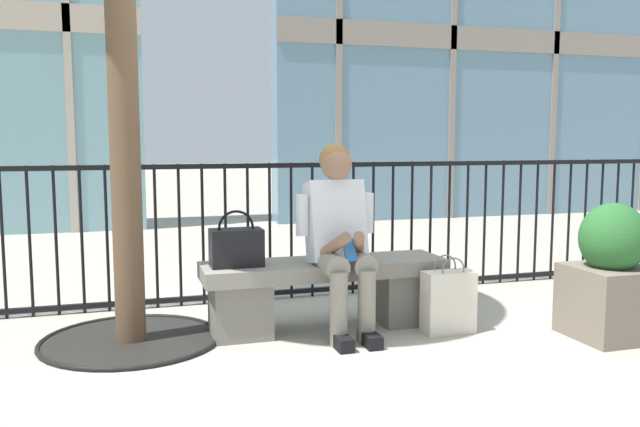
{
  "coord_description": "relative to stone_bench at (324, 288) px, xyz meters",
  "views": [
    {
      "loc": [
        -1.26,
        -4.01,
        1.24
      ],
      "look_at": [
        0.0,
        0.1,
        0.75
      ],
      "focal_mm": 36.66,
      "sensor_mm": 36.0,
      "label": 1
    }
  ],
  "objects": [
    {
      "name": "shopping_bag",
      "position": [
        0.73,
        -0.33,
        -0.07
      ],
      "size": [
        0.33,
        0.16,
        0.5
      ],
      "color": "beige",
      "rests_on": "ground"
    },
    {
      "name": "ground_plane",
      "position": [
        0.0,
        0.0,
        -0.27
      ],
      "size": [
        60.0,
        60.0,
        0.0
      ],
      "primitive_type": "plane",
      "color": "#A8A091"
    },
    {
      "name": "seated_person_with_phone",
      "position": [
        0.06,
        -0.13,
        0.38
      ],
      "size": [
        0.52,
        0.66,
        1.21
      ],
      "color": "gray",
      "rests_on": "ground"
    },
    {
      "name": "stone_bench",
      "position": [
        0.0,
        0.0,
        0.0
      ],
      "size": [
        1.6,
        0.44,
        0.45
      ],
      "color": "gray",
      "rests_on": "ground"
    },
    {
      "name": "plaza_railing",
      "position": [
        0.0,
        0.86,
        0.27
      ],
      "size": [
        7.52,
        0.04,
        1.06
      ],
      "color": "black",
      "rests_on": "ground"
    },
    {
      "name": "planter",
      "position": [
        1.65,
        -0.72,
        0.12
      ],
      "size": [
        0.48,
        0.48,
        0.85
      ],
      "color": "#726656",
      "rests_on": "ground"
    },
    {
      "name": "handbag_on_bench",
      "position": [
        -0.58,
        -0.01,
        0.3
      ],
      "size": [
        0.32,
        0.19,
        0.35
      ],
      "color": "black",
      "rests_on": "stone_bench"
    }
  ]
}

